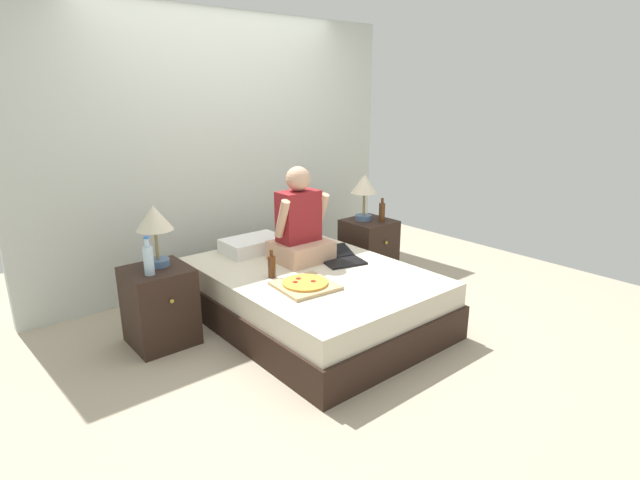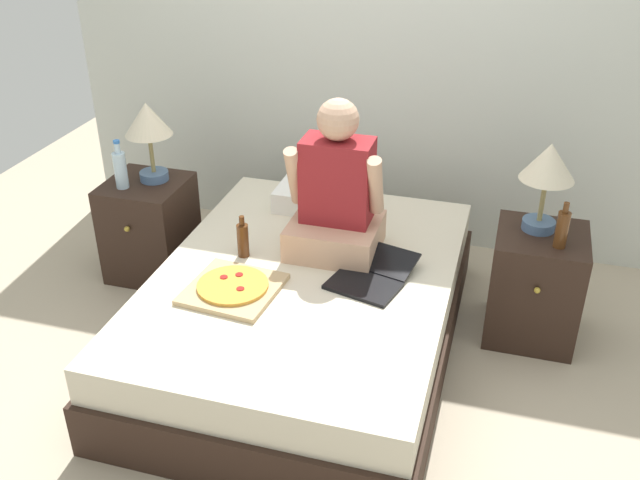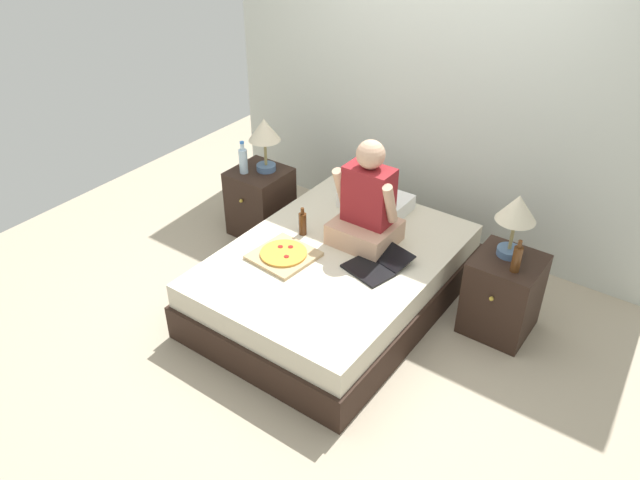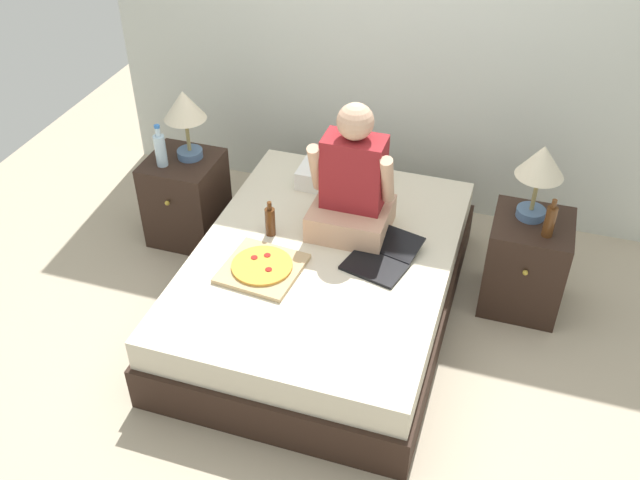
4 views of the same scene
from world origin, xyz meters
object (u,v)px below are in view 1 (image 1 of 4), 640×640
pizza_box (323,380)px  nightstand_left (102,392)px  bed (307,384)px  person_seated (322,288)px  laptop (356,339)px  water_bottle (82,341)px  beer_bottle (450,285)px  nightstand_right (431,330)px  lamp_on_right_nightstand (428,250)px  lamp_on_left_nightstand (96,294)px

pizza_box → nightstand_left: bearing=139.8°
bed → person_seated: person_seated is taller
person_seated → laptop: person_seated is taller
water_bottle → beer_bottle: size_ratio=1.20×
nightstand_right → laptop: (-0.86, -0.45, 0.25)m
nightstand_right → person_seated: bearing=-168.4°
nightstand_right → person_seated: size_ratio=0.66×
bed → lamp_on_right_nightstand: size_ratio=4.29×
beer_bottle → person_seated: 1.05m
lamp_on_right_nightstand → beer_bottle: (0.10, -0.15, -0.23)m
beer_bottle → laptop: 1.00m
lamp_on_left_nightstand → pizza_box: (0.99, -0.92, -0.34)m
water_bottle → pizza_box: 1.36m
nightstand_right → lamp_on_right_nightstand: size_ratio=1.15×
nightstand_left → lamp_on_left_nightstand: lamp_on_left_nightstand is taller
beer_bottle → lamp_on_left_nightstand: bearing=176.3°
water_bottle → person_seated: size_ratio=0.35×
laptop → nightstand_left: bearing=162.6°
beer_bottle → laptop: size_ratio=0.48×
pizza_box → water_bottle: bearing=145.0°
lamp_on_left_nightstand → laptop: size_ratio=0.94×
bed → nightstand_left: 1.22m
water_bottle → person_seated: person_seated is taller
pizza_box → person_seated: bearing=64.7°
nightstand_left → laptop: bearing=-17.4°
beer_bottle → water_bottle: bearing=179.8°
nightstand_right → person_seated: 1.11m
person_seated → beer_bottle: bearing=5.4°
lamp_on_right_nightstand → bed: bearing=-158.6°
beer_bottle → pizza_box: size_ratio=0.50×
beer_bottle → person_seated: size_ratio=0.29×
nightstand_right → water_bottle: bearing=-177.8°
nightstand_left → pizza_box: bearing=-40.2°
lamp_on_right_nightstand → beer_bottle: bearing=-56.3°
pizza_box → bed: bearing=75.3°
bed → person_seated: 0.60m
nightstand_left → lamp_on_right_nightstand: (2.27, 0.05, 0.59)m
bed → lamp_on_right_nightstand: 1.35m
water_bottle → laptop: water_bottle is taller
bed → water_bottle: (-1.23, 0.30, 0.39)m
bed → nightstand_left: (-1.15, 0.39, 0.02)m
beer_bottle → lamp_on_right_nightstand: bearing=123.7°
bed → nightstand_right: 1.22m
lamp_on_right_nightstand → person_seated: person_seated is taller
water_bottle → nightstand_right: (2.38, 0.09, -0.37)m
lamp_on_right_nightstand → nightstand_right: bearing=-59.1°
person_seated → laptop: 0.38m
lamp_on_left_nightstand → pizza_box: size_ratio=0.99×
lamp_on_left_nightstand → pizza_box: 1.39m
nightstand_right → bed: bearing=-161.4°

